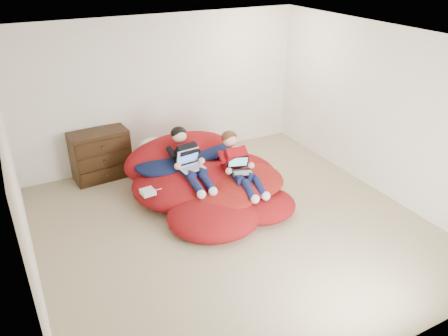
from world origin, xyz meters
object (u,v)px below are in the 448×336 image
Objects in this scene: beanbag_pile at (206,180)px; laptop_black at (241,168)px; older_boy at (188,158)px; laptop_white at (190,163)px; younger_boy at (238,162)px; dresser at (101,155)px.

beanbag_pile is 0.63m from laptop_black.
laptop_white is at bearing -90.00° from older_boy.
older_boy is at bearing 144.10° from laptop_black.
older_boy is 1.05× the size of younger_boy.
dresser is 1.70m from laptop_white.
dresser reaches higher than laptop_black.
older_boy reaches higher than beanbag_pile.
younger_boy reaches higher than dresser.
dresser reaches higher than beanbag_pile.
older_boy is (-0.26, 0.06, 0.42)m from beanbag_pile.
younger_boy is 0.70m from laptop_white.
dresser is at bearing 126.69° from laptop_white.
laptop_white is (-0.26, -0.03, 0.37)m from beanbag_pile.
laptop_white is at bearing -53.31° from dresser.
older_boy reaches higher than dresser.
laptop_black is at bearing -46.50° from beanbag_pile.
dresser is 2.34m from younger_boy.
older_boy is 0.10m from laptop_white.
younger_boy is (1.65, -1.64, 0.22)m from dresser.
beanbag_pile is 2.09× the size of older_boy.
laptop_black is at bearing -46.26° from dresser.
beanbag_pile reaches higher than laptop_black.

